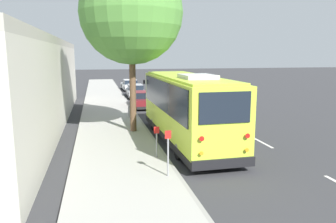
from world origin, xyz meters
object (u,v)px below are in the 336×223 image
(parked_sedan_maroon, at_px, (143,100))
(street_tree, at_px, (131,6))
(fire_hydrant, at_px, (130,111))
(parked_sedan_silver, at_px, (135,91))
(sign_post_near, at_px, (168,153))
(parked_sedan_white, at_px, (130,85))
(sign_post_far, at_px, (157,141))
(shuttle_bus, at_px, (186,105))

(parked_sedan_maroon, xyz_separation_m, street_tree, (-8.77, 1.85, 6.23))
(fire_hydrant, bearing_deg, parked_sedan_maroon, -18.71)
(parked_sedan_silver, relative_size, street_tree, 0.47)
(sign_post_near, height_order, fire_hydrant, sign_post_near)
(parked_sedan_white, height_order, fire_hydrant, parked_sedan_white)
(parked_sedan_maroon, relative_size, parked_sedan_silver, 0.93)
(parked_sedan_white, xyz_separation_m, sign_post_near, (-29.20, 1.70, 0.38))
(street_tree, distance_m, sign_post_far, 7.88)
(shuttle_bus, bearing_deg, sign_post_far, 142.26)
(parked_sedan_silver, distance_m, street_tree, 16.66)
(parked_sedan_maroon, xyz_separation_m, fire_hydrant, (-4.87, 1.65, -0.06))
(parked_sedan_silver, bearing_deg, parked_sedan_maroon, -179.78)
(shuttle_bus, xyz_separation_m, sign_post_far, (-2.65, 1.98, -1.03))
(parked_sedan_silver, height_order, street_tree, street_tree)
(parked_sedan_white, distance_m, sign_post_far, 27.09)
(street_tree, xyz_separation_m, sign_post_near, (-7.22, -0.40, -5.86))
(sign_post_far, bearing_deg, sign_post_near, 180.00)
(sign_post_near, xyz_separation_m, fire_hydrant, (11.12, 0.19, -0.43))
(street_tree, distance_m, sign_post_near, 9.31)
(parked_sedan_silver, bearing_deg, street_tree, 173.85)
(shuttle_bus, height_order, street_tree, street_tree)
(parked_sedan_maroon, distance_m, parked_sedan_silver, 6.56)
(shuttle_bus, distance_m, sign_post_near, 5.28)
(sign_post_far, distance_m, fire_hydrant, 8.97)
(parked_sedan_maroon, distance_m, street_tree, 10.91)
(street_tree, bearing_deg, shuttle_bus, -135.35)
(sign_post_near, bearing_deg, fire_hydrant, 1.00)
(parked_sedan_maroon, distance_m, fire_hydrant, 5.14)
(street_tree, bearing_deg, parked_sedan_silver, -7.26)
(fire_hydrant, bearing_deg, parked_sedan_white, -5.98)
(street_tree, bearing_deg, fire_hydrant, -2.99)
(shuttle_bus, xyz_separation_m, sign_post_near, (-4.81, 1.98, -0.86))
(parked_sedan_silver, distance_m, sign_post_far, 20.45)
(parked_sedan_white, xyz_separation_m, sign_post_far, (-27.04, 1.70, 0.21))
(shuttle_bus, distance_m, sign_post_far, 3.47)
(parked_sedan_silver, relative_size, parked_sedan_white, 1.05)
(parked_sedan_silver, xyz_separation_m, parked_sedan_white, (6.65, -0.14, -0.01))
(parked_sedan_white, relative_size, fire_hydrant, 5.44)
(parked_sedan_silver, height_order, sign_post_near, sign_post_near)
(parked_sedan_white, bearing_deg, fire_hydrant, 171.61)
(parked_sedan_maroon, distance_m, parked_sedan_white, 13.21)
(sign_post_near, bearing_deg, parked_sedan_maroon, -5.19)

